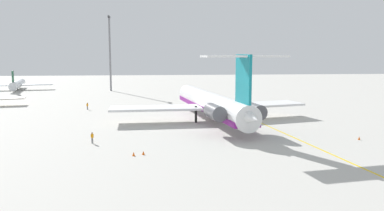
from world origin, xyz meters
name	(u,v)px	position (x,y,z in m)	size (l,w,h in m)	color
ground	(234,120)	(0.00, 0.00, 0.00)	(356.12, 356.12, 0.00)	#B7B5AD
main_jetliner	(213,104)	(-1.94, 4.99, 3.82)	(48.06, 42.61, 14.02)	white
airliner_far_right	(18,84)	(76.41, 70.49, 2.34)	(26.54, 26.42, 7.96)	silver
ground_crew_near_nose	(92,136)	(-19.49, 26.99, 1.12)	(0.28, 0.43, 1.77)	black
ground_crew_near_tail	(87,105)	(18.60, 34.07, 1.16)	(0.29, 0.46, 1.82)	black
safety_cone_nose	(359,138)	(-21.30, -16.54, 0.28)	(0.40, 0.40, 0.55)	#EA590F
safety_cone_wingtip	(143,153)	(-27.33, 18.74, 0.28)	(0.40, 0.40, 0.55)	#EA590F
safety_cone_tail	(134,154)	(-27.86, 20.07, 0.28)	(0.40, 0.40, 0.55)	#EA590F
taxiway_centreline	(254,120)	(-0.60, -4.22, 0.00)	(93.38, 0.36, 0.01)	gold
light_mast	(110,51)	(69.11, 33.57, 15.35)	(4.00, 0.70, 28.24)	slate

